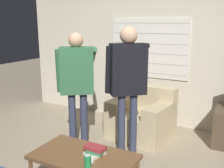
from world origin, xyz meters
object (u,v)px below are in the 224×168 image
at_px(armchair_beige, 142,117).
at_px(book_stack, 95,150).
at_px(spare_remote, 91,159).
at_px(soda_can, 88,161).
at_px(person_left_standing, 77,78).
at_px(person_right_standing, 128,76).
at_px(coffee_table, 84,159).

distance_m(armchair_beige, book_stack, 1.59).
height_order(book_stack, spare_remote, book_stack).
height_order(book_stack, soda_can, soda_can).
xyz_separation_m(person_left_standing, person_right_standing, (0.67, 0.18, 0.06)).
height_order(person_left_standing, book_stack, person_left_standing).
bearing_deg(spare_remote, armchair_beige, 56.04).
distance_m(person_right_standing, spare_remote, 1.21).
distance_m(person_left_standing, soda_can, 1.37).
bearing_deg(book_stack, spare_remote, -79.34).
xyz_separation_m(person_right_standing, book_stack, (0.05, -0.90, -0.62)).
distance_m(armchair_beige, spare_remote, 1.72).
relative_size(coffee_table, soda_can, 8.47).
relative_size(person_left_standing, soda_can, 13.10).
height_order(armchair_beige, book_stack, armchair_beige).
height_order(armchair_beige, person_left_standing, person_left_standing).
distance_m(soda_can, spare_remote, 0.15).
relative_size(person_left_standing, book_stack, 7.28).
xyz_separation_m(person_left_standing, soda_can, (0.79, -0.98, -0.54)).
relative_size(person_right_standing, book_stack, 7.63).
relative_size(armchair_beige, person_right_standing, 0.57).
bearing_deg(person_right_standing, coffee_table, -133.43).
bearing_deg(coffee_table, book_stack, 41.42).
bearing_deg(coffee_table, person_left_standing, 128.18).
xyz_separation_m(coffee_table, soda_can, (0.16, -0.18, 0.10)).
relative_size(soda_can, spare_remote, 0.99).
bearing_deg(spare_remote, coffee_table, 118.91).
bearing_deg(soda_can, armchair_beige, 95.27).
distance_m(armchair_beige, soda_can, 1.85).
bearing_deg(spare_remote, soda_can, -107.12).
bearing_deg(coffee_table, spare_remote, -23.10).
bearing_deg(person_left_standing, coffee_table, -86.22).
bearing_deg(book_stack, coffee_table, -138.58).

